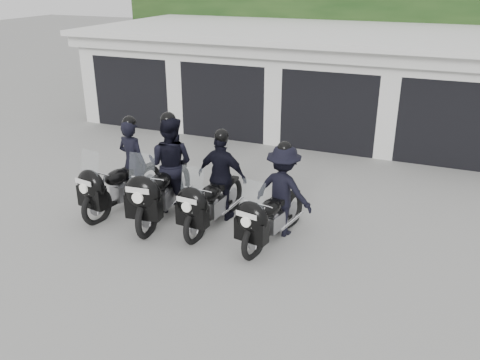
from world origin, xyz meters
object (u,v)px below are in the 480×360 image
at_px(police_bike_c, 218,184).
at_px(police_bike_d, 279,197).
at_px(police_bike_b, 166,172).
at_px(police_bike_a, 122,173).

bearing_deg(police_bike_c, police_bike_d, -1.32).
relative_size(police_bike_c, police_bike_d, 1.03).
bearing_deg(police_bike_b, police_bike_c, -3.44).
height_order(police_bike_b, police_bike_c, police_bike_b).
relative_size(police_bike_b, police_bike_d, 1.15).
height_order(police_bike_b, police_bike_d, police_bike_b).
bearing_deg(police_bike_c, police_bike_b, -173.23).
distance_m(police_bike_b, police_bike_d, 2.39).
height_order(police_bike_a, police_bike_c, police_bike_a).
bearing_deg(police_bike_d, police_bike_a, -168.63).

